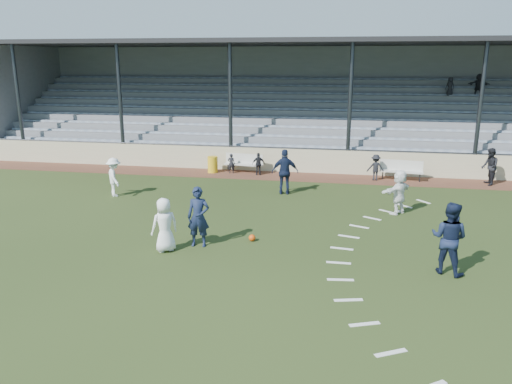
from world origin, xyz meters
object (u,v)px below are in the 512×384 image
bench_left (244,161)px  trash_bin (213,164)px  official (490,167)px  player_white_lead (165,225)px  bench_right (401,168)px  player_navy_lead (198,217)px  football (252,238)px

bench_left → trash_bin: (-1.56, -0.30, -0.15)m
bench_left → official: bearing=6.3°
bench_left → player_white_lead: player_white_lead is taller
bench_right → player_navy_lead: (-6.99, -10.07, 0.35)m
football → official: (9.31, 9.11, 0.76)m
bench_right → player_navy_lead: bearing=-116.5°
football → official: bearing=44.4°
bench_right → player_navy_lead: 12.27m
football → official: 13.05m
player_navy_lead → bench_left: bearing=88.8°
football → player_navy_lead: bearing=-155.8°
official → player_white_lead: bearing=-50.6°
official → trash_bin: bearing=-93.3°
player_navy_lead → official: player_navy_lead is taller
trash_bin → official: size_ratio=0.48×
official → bench_left: bearing=-94.9°
football → bench_right: bearing=59.8°
bench_right → official: (3.86, -0.27, 0.29)m
player_navy_lead → official: 14.62m
football → player_navy_lead: size_ratio=0.12×
trash_bin → football: bearing=-67.8°
trash_bin → player_navy_lead: size_ratio=0.44×
player_navy_lead → football: bearing=19.1°
bench_right → football: (-5.45, -9.38, -0.48)m
bench_right → player_white_lead: size_ratio=1.24×
player_white_lead → player_navy_lead: player_navy_lead is taller
trash_bin → player_navy_lead: player_navy_lead is taller
football → trash_bin: bearing=112.2°
bench_left → trash_bin: bearing=-160.2°
player_white_lead → official: bearing=-177.9°
football → player_white_lead: player_white_lead is taller
bench_left → trash_bin: 1.60m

